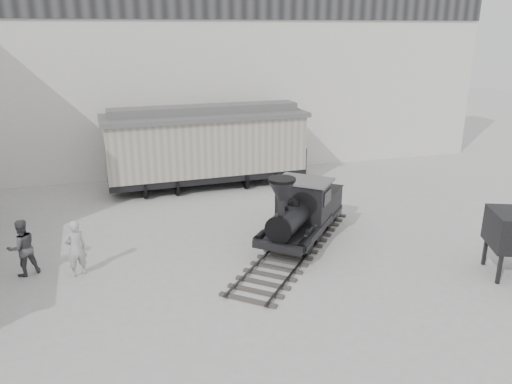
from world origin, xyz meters
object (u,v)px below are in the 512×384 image
object	(u,v)px
boxcar	(206,145)
visitor_b	(22,248)
locomotive	(300,215)
visitor_a	(76,248)

from	to	relation	value
boxcar	visitor_b	bearing A→B (deg)	-135.67
locomotive	visitor_b	bearing A→B (deg)	-140.58
boxcar	locomotive	bearing A→B (deg)	-78.25
boxcar	visitor_b	world-z (taller)	boxcar
visitor_b	visitor_a	bearing A→B (deg)	136.17
locomotive	visitor_b	distance (m)	9.40
locomotive	visitor_b	xyz separation A→B (m)	(-9.39, 0.15, -0.15)
boxcar	visitor_a	size ratio (longest dim) A/B	5.34
boxcar	visitor_a	world-z (taller)	boxcar
visitor_a	visitor_b	world-z (taller)	visitor_b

